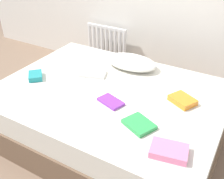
# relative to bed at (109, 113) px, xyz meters

# --- Properties ---
(ground_plane) EXTENTS (8.00, 8.00, 0.00)m
(ground_plane) POSITION_rel_bed_xyz_m (0.00, 0.00, -0.25)
(ground_plane) COLOR #7F6651
(bed) EXTENTS (2.00, 1.50, 0.50)m
(bed) POSITION_rel_bed_xyz_m (0.00, 0.00, 0.00)
(bed) COLOR brown
(bed) RESTS_ON ground
(radiator) EXTENTS (0.59, 0.04, 0.53)m
(radiator) POSITION_rel_bed_xyz_m (-0.75, 1.20, 0.10)
(radiator) COLOR white
(radiator) RESTS_ON ground
(pillow) EXTENTS (0.54, 0.33, 0.12)m
(pillow) POSITION_rel_bed_xyz_m (-0.03, 0.50, 0.31)
(pillow) COLOR white
(pillow) RESTS_ON bed
(textbook_orange) EXTENTS (0.25, 0.23, 0.05)m
(textbook_orange) POSITION_rel_bed_xyz_m (0.62, 0.14, 0.28)
(textbook_orange) COLOR orange
(textbook_orange) RESTS_ON bed
(textbook_green) EXTENTS (0.27, 0.24, 0.03)m
(textbook_green) POSITION_rel_bed_xyz_m (0.44, -0.32, 0.27)
(textbook_green) COLOR green
(textbook_green) RESTS_ON bed
(textbook_purple) EXTENTS (0.24, 0.18, 0.02)m
(textbook_purple) POSITION_rel_bed_xyz_m (0.11, -0.16, 0.26)
(textbook_purple) COLOR purple
(textbook_purple) RESTS_ON bed
(textbook_teal) EXTENTS (0.21, 0.21, 0.05)m
(textbook_teal) POSITION_rel_bed_xyz_m (-0.72, -0.16, 0.28)
(textbook_teal) COLOR teal
(textbook_teal) RESTS_ON bed
(textbook_white) EXTENTS (0.29, 0.23, 0.03)m
(textbook_white) POSITION_rel_bed_xyz_m (-0.28, 0.17, 0.27)
(textbook_white) COLOR white
(textbook_white) RESTS_ON bed
(textbook_pink) EXTENTS (0.26, 0.20, 0.05)m
(textbook_pink) POSITION_rel_bed_xyz_m (0.72, -0.47, 0.28)
(textbook_pink) COLOR pink
(textbook_pink) RESTS_ON bed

